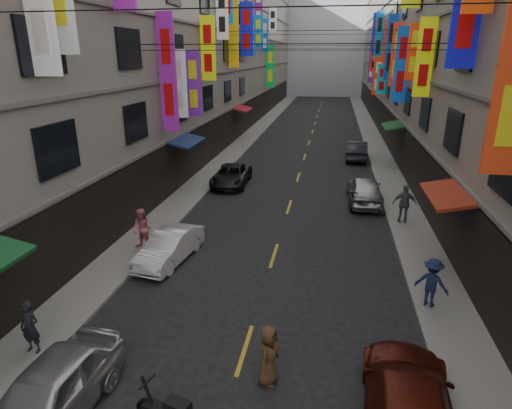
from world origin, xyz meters
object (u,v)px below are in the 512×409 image
at_px(pedestrian_rfar, 405,204).
at_px(scooter_far_right, 353,200).
at_px(car_left_mid, 169,247).
at_px(car_right_near, 408,404).
at_px(pedestrian_lfar, 142,229).
at_px(car_left_near, 48,395).
at_px(pedestrian_lnear, 30,327).
at_px(pedestrian_crossing, 269,355).
at_px(pedestrian_rnear, 432,283).
at_px(car_left_far, 231,175).
at_px(car_right_mid, 365,190).
at_px(car_right_far, 356,150).

bearing_deg(pedestrian_rfar, scooter_far_right, -37.12).
bearing_deg(car_left_mid, car_right_near, -32.18).
bearing_deg(pedestrian_rfar, pedestrian_lfar, 27.35).
xyz_separation_m(car_left_near, pedestrian_lfar, (-1.65, 8.61, 0.27)).
height_order(pedestrian_lnear, pedestrian_lfar, pedestrian_lfar).
relative_size(car_left_mid, pedestrian_lfar, 2.15).
xyz_separation_m(car_right_near, pedestrian_crossing, (-3.17, 0.91, 0.11)).
distance_m(pedestrian_rnear, pedestrian_rfar, 7.38).
relative_size(car_left_mid, pedestrian_rfar, 1.98).
relative_size(car_left_near, pedestrian_lnear, 2.78).
relative_size(car_left_near, car_left_far, 0.96).
bearing_deg(pedestrian_lnear, car_right_near, -1.07).
height_order(scooter_far_right, car_right_near, car_right_near).
distance_m(pedestrian_lfar, pedestrian_rnear, 11.11).
height_order(car_right_mid, pedestrian_lnear, pedestrian_lnear).
bearing_deg(pedestrian_lfar, pedestrian_rnear, 2.74).
relative_size(car_left_far, pedestrian_rfar, 2.35).
bearing_deg(scooter_far_right, pedestrian_lnear, 61.76).
bearing_deg(car_right_near, pedestrian_rnear, -101.38).
height_order(scooter_far_right, car_left_mid, car_left_mid).
distance_m(pedestrian_rfar, pedestrian_crossing, 12.52).
bearing_deg(pedestrian_lnear, car_left_near, -42.44).
height_order(car_right_near, pedestrian_lfar, pedestrian_lfar).
relative_size(car_right_mid, pedestrian_rfar, 2.34).
xyz_separation_m(car_left_mid, car_right_far, (8.00, 19.07, 0.11)).
distance_m(scooter_far_right, car_right_far, 11.50).
bearing_deg(car_left_mid, pedestrian_crossing, -42.47).
xyz_separation_m(car_right_near, pedestrian_rnear, (1.45, 5.08, 0.25)).
relative_size(car_right_near, car_right_far, 1.07).
bearing_deg(car_left_mid, pedestrian_lnear, -96.87).
bearing_deg(car_right_near, scooter_far_right, -82.86).
bearing_deg(car_left_far, car_right_near, -66.54).
bearing_deg(car_left_mid, car_left_near, -79.99).
height_order(car_left_near, pedestrian_crossing, pedestrian_crossing).
height_order(car_left_near, pedestrian_rnear, pedestrian_rnear).
distance_m(car_right_near, car_right_mid, 15.37).
distance_m(car_left_near, car_right_mid, 18.24).
bearing_deg(car_left_far, car_right_far, 45.28).
relative_size(scooter_far_right, car_left_far, 0.41).
xyz_separation_m(pedestrian_lnear, pedestrian_lfar, (0.22, 6.67, 0.11)).
relative_size(car_left_far, car_right_mid, 1.00).
bearing_deg(car_left_far, pedestrian_rnear, -53.81).
bearing_deg(car_right_far, car_left_far, 48.29).
bearing_deg(pedestrian_rnear, pedestrian_lnear, 47.73).
xyz_separation_m(car_left_near, pedestrian_lnear, (-1.87, 1.94, 0.16)).
bearing_deg(car_right_far, pedestrian_lnear, 70.88).
bearing_deg(pedestrian_lfar, pedestrian_lnear, -76.66).
distance_m(pedestrian_lnear, pedestrian_crossing, 6.45).
bearing_deg(car_left_near, car_right_far, 77.96).
height_order(car_right_mid, pedestrian_rfar, pedestrian_rfar).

